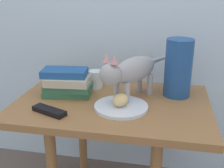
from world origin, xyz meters
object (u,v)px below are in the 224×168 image
at_px(book_stack, 67,83).
at_px(tv_remote, 49,111).
at_px(side_table, 112,118).
at_px(green_vase, 178,68).
at_px(plate, 121,107).
at_px(cat, 130,71).
at_px(bread_roll, 120,100).
at_px(candle_jar, 96,80).

relative_size(book_stack, tv_remote, 1.53).
height_order(side_table, green_vase, green_vase).
bearing_deg(tv_remote, plate, 42.02).
relative_size(cat, book_stack, 1.82).
xyz_separation_m(side_table, bread_roll, (0.05, -0.07, 0.12)).
relative_size(plate, candle_jar, 2.61).
relative_size(plate, tv_remote, 1.48).
height_order(green_vase, candle_jar, green_vase).
height_order(plate, tv_remote, tv_remote).
relative_size(plate, bread_roll, 2.77).
height_order(book_stack, green_vase, green_vase).
distance_m(side_table, candle_jar, 0.22).
bearing_deg(green_vase, plate, -139.78).
relative_size(plate, green_vase, 0.85).
bearing_deg(tv_remote, side_table, 58.52).
bearing_deg(green_vase, tv_remote, -149.80).
xyz_separation_m(bread_roll, tv_remote, (-0.27, -0.10, -0.03)).
bearing_deg(tv_remote, cat, 55.82).
relative_size(bread_roll, tv_remote, 0.53).
relative_size(cat, green_vase, 1.60).
bearing_deg(bread_roll, side_table, 125.25).
bearing_deg(cat, plate, -102.71).
bearing_deg(book_stack, plate, -19.71).
bearing_deg(side_table, bread_roll, -54.75).
distance_m(cat, green_vase, 0.22).
height_order(side_table, plate, plate).
relative_size(green_vase, tv_remote, 1.73).
bearing_deg(candle_jar, side_table, -53.55).
height_order(cat, book_stack, cat).
bearing_deg(candle_jar, tv_remote, -109.31).
relative_size(bread_roll, cat, 0.19).
height_order(plate, book_stack, book_stack).
distance_m(side_table, green_vase, 0.37).
relative_size(side_table, candle_jar, 9.87).
bearing_deg(tv_remote, bread_roll, 41.71).
bearing_deg(bread_roll, cat, 75.86).
relative_size(candle_jar, tv_remote, 0.57).
bearing_deg(cat, book_stack, -179.37).
height_order(plate, bread_roll, bread_roll).
bearing_deg(plate, tv_remote, -159.98).
height_order(side_table, bread_roll, bread_roll).
xyz_separation_m(side_table, green_vase, (0.28, 0.13, 0.21)).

